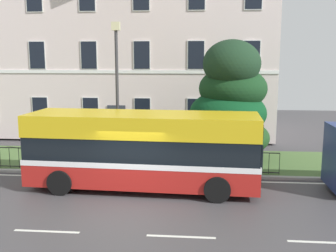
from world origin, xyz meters
TOP-DOWN VIEW (x-y plane):
  - ground_plane at (0.00, 0.88)m, footprint 60.00×56.00m
  - georgian_townhouse at (-2.65, 15.45)m, footprint 19.49×9.39m
  - iron_verge_railing at (-2.65, 4.40)m, footprint 17.14×0.04m
  - evergreen_tree at (3.92, 7.12)m, footprint 4.02×3.95m
  - single_decker_bus at (0.26, 2.45)m, footprint 9.06×3.05m
  - street_lamp_post at (-1.26, 4.86)m, footprint 0.36×0.24m

SIDE VIEW (x-z plane):
  - ground_plane at x=0.00m, z-range -0.11..0.07m
  - iron_verge_railing at x=-2.65m, z-range 0.14..1.11m
  - single_decker_bus at x=0.26m, z-range 0.08..3.07m
  - evergreen_tree at x=3.92m, z-range -0.18..5.70m
  - street_lamp_post at x=-1.26m, z-range 0.61..7.15m
  - georgian_townhouse at x=-2.65m, z-range 0.15..13.10m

